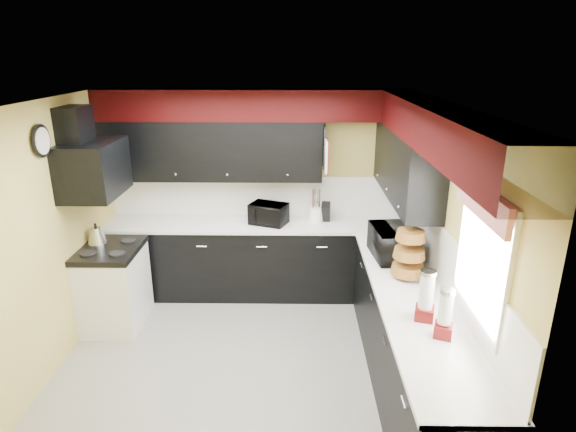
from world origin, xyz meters
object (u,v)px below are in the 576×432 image
(toaster_oven, at_px, (268,214))
(knife_block, at_px, (326,212))
(kettle, at_px, (97,235))
(microwave, at_px, (392,243))
(utensil_crock, at_px, (316,214))

(toaster_oven, distance_m, knife_block, 0.70)
(knife_block, height_order, kettle, knife_block)
(toaster_oven, relative_size, knife_block, 1.88)
(microwave, relative_size, kettle, 2.78)
(utensil_crock, distance_m, knife_block, 0.12)
(toaster_oven, height_order, utensil_crock, toaster_oven)
(utensil_crock, height_order, knife_block, knife_block)
(knife_block, bearing_deg, microwave, -53.48)
(microwave, height_order, utensil_crock, microwave)
(toaster_oven, bearing_deg, utensil_crock, 30.10)
(microwave, xyz_separation_m, utensil_crock, (-0.72, 1.05, -0.06))
(toaster_oven, relative_size, microwave, 0.76)
(toaster_oven, bearing_deg, kettle, -140.18)
(utensil_crock, bearing_deg, kettle, -164.27)
(knife_block, bearing_deg, utensil_crock, -162.21)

